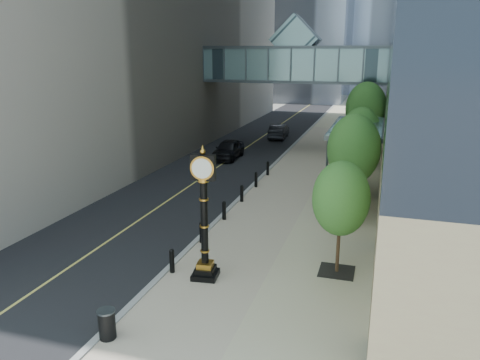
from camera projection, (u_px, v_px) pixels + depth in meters
name	position (u px, v px, depth m)	size (l,w,h in m)	color
ground	(228.00, 295.00, 17.08)	(320.00, 320.00, 0.00)	gray
road	(279.00, 126.00, 55.92)	(8.00, 180.00, 0.02)	black
sidewalk	(347.00, 129.00, 53.65)	(8.00, 180.00, 0.06)	tan
curb	(312.00, 127.00, 54.78)	(0.25, 180.00, 0.07)	gray
skywalk	(295.00, 62.00, 41.68)	(17.00, 4.20, 5.80)	#45616E
entrance_canopy	(357.00, 128.00, 27.88)	(3.00, 8.00, 4.38)	#383F44
bollard_row	(233.00, 202.00, 26.00)	(0.20, 16.20, 0.90)	black
street_trees	(362.00, 127.00, 30.73)	(3.10, 28.28, 6.37)	black
street_clock	(204.00, 224.00, 17.76)	(1.07, 1.07, 5.14)	black
trash_bin	(107.00, 325.00, 14.34)	(0.52, 0.52, 0.90)	black
pedestrian	(351.00, 210.00, 23.32)	(0.68, 0.45, 1.87)	#A7A499
car_near	(228.00, 149.00, 38.65)	(1.83, 4.55, 1.55)	black
car_far	(279.00, 131.00, 47.72)	(1.56, 4.46, 1.47)	black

